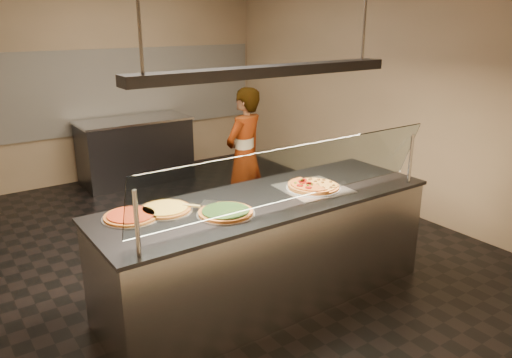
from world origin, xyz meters
TOP-DOWN VIEW (x-y plane):
  - ground at (0.00, 0.00)m, footprint 5.00×6.00m
  - wall_back at (0.00, 3.01)m, footprint 5.00×0.02m
  - wall_front at (0.00, -3.01)m, footprint 5.00×0.02m
  - wall_right at (2.51, 0.00)m, footprint 0.02×6.00m
  - tile_band at (0.00, 2.98)m, footprint 4.90×0.02m
  - serving_counter at (-0.11, -1.21)m, footprint 2.87×0.94m
  - sneeze_guard at (-0.11, -1.56)m, footprint 2.63×0.18m
  - perforated_tray at (0.35, -1.25)m, footprint 0.58×0.58m
  - half_pizza_pepperoni at (0.24, -1.25)m, footprint 0.26×0.46m
  - half_pizza_sausage at (0.45, -1.25)m, footprint 0.26×0.46m
  - pizza_spinach at (-0.58, -1.32)m, footprint 0.44×0.44m
  - pizza_cheese at (-0.92, -0.99)m, footprint 0.42×0.42m
  - pizza_tomato at (-1.19, -0.98)m, footprint 0.42×0.42m
  - pizza_spatula at (-0.68, -1.09)m, footprint 0.28×0.17m
  - prep_table at (0.22, 2.55)m, footprint 1.60×0.74m
  - worker at (0.73, 0.41)m, footprint 0.67×0.55m
  - heat_lamp_housing at (-0.11, -1.21)m, footprint 2.30×0.18m

SIDE VIEW (x-z plane):
  - ground at x=0.00m, z-range -0.02..0.00m
  - serving_counter at x=-0.11m, z-range 0.00..0.93m
  - prep_table at x=0.22m, z-range 0.00..0.93m
  - worker at x=0.73m, z-range 0.00..1.59m
  - perforated_tray at x=0.35m, z-range 0.93..0.94m
  - pizza_cheese at x=-0.92m, z-range 0.93..0.96m
  - pizza_tomato at x=-1.19m, z-range 0.93..0.96m
  - pizza_spinach at x=-0.58m, z-range 0.93..0.96m
  - half_pizza_sausage at x=0.45m, z-range 0.94..0.98m
  - pizza_spatula at x=-0.68m, z-range 0.95..0.97m
  - half_pizza_pepperoni at x=0.24m, z-range 0.94..0.99m
  - sneeze_guard at x=-0.11m, z-range 0.96..1.49m
  - tile_band at x=0.00m, z-range 0.70..1.90m
  - wall_back at x=0.00m, z-range 0.00..3.00m
  - wall_front at x=0.00m, z-range 0.00..3.00m
  - wall_right at x=2.51m, z-range 0.00..3.00m
  - heat_lamp_housing at x=-0.11m, z-range 1.91..1.99m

